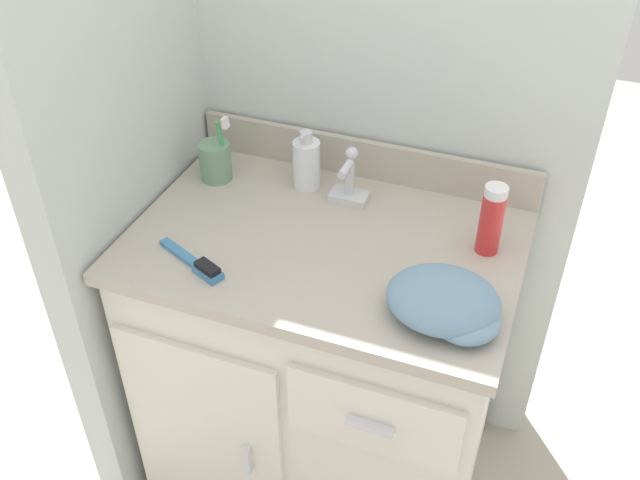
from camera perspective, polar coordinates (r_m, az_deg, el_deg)
ground_plane at (r=2.17m, az=0.29°, el=-17.15°), size 6.00×6.00×0.00m
wall_back at (r=1.71m, az=4.54°, el=14.39°), size 1.04×0.08×2.20m
wall_left at (r=1.63m, az=-15.95°, el=11.84°), size 0.08×0.66×2.20m
vanity at (r=1.84m, az=0.24°, el=-9.67°), size 0.86×0.60×0.81m
backsplash at (r=1.77m, az=3.59°, el=6.51°), size 0.86×0.02×0.10m
sink_faucet at (r=1.68m, az=2.34°, el=4.53°), size 0.09×0.09×0.14m
toothbrush_cup at (r=1.78m, az=-8.35°, el=6.30°), size 0.08×0.08×0.17m
soap_dispenser at (r=1.72m, az=-1.09°, el=6.17°), size 0.07×0.07×0.15m
shaving_cream_can at (r=1.55m, az=13.54°, el=1.59°), size 0.05×0.05×0.16m
hairbrush at (r=1.52m, az=-9.73°, el=-1.94°), size 0.19×0.10×0.03m
hand_towel at (r=1.39m, az=10.21°, el=-5.04°), size 0.23×0.20×0.08m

